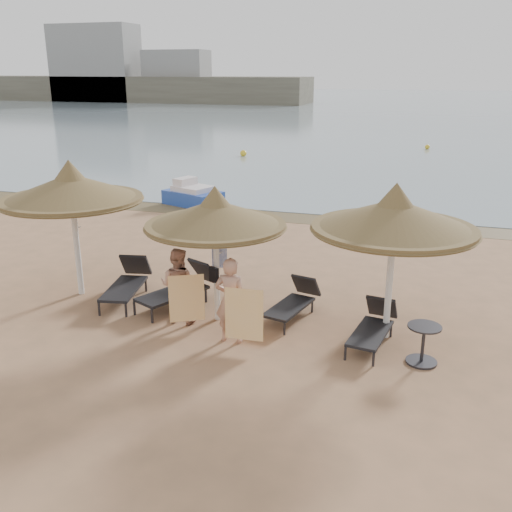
{
  "coord_description": "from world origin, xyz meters",
  "views": [
    {
      "loc": [
        4.47,
        -9.97,
        5.05
      ],
      "look_at": [
        0.97,
        1.2,
        1.21
      ],
      "focal_mm": 40.0,
      "sensor_mm": 36.0,
      "label": 1
    }
  ],
  "objects": [
    {
      "name": "wet_sand_strip",
      "position": [
        0.0,
        9.4,
        0.0
      ],
      "size": [
        200.0,
        1.6,
        0.01
      ],
      "primitive_type": "cube",
      "color": "brown",
      "rests_on": "ground"
    },
    {
      "name": "lounger_near_right",
      "position": [
        1.88,
        1.03,
        0.35
      ],
      "size": [
        0.95,
        1.81,
        0.77
      ],
      "rotation": [
        0.0,
        0.0,
        -0.23
      ],
      "color": "#27272C",
      "rests_on": "ground"
    },
    {
      "name": "lounger_near_left",
      "position": [
        -0.68,
        0.91,
        0.41
      ],
      "size": [
        1.46,
        2.12,
        0.91
      ],
      "rotation": [
        0.0,
        0.0,
        -0.44
      ],
      "color": "#27272C",
      "rests_on": "ground"
    },
    {
      "name": "sea",
      "position": [
        0.0,
        80.0,
        0.01
      ],
      "size": [
        200.0,
        140.0,
        0.03
      ],
      "primitive_type": "cube",
      "color": "gray",
      "rests_on": "ground"
    },
    {
      "name": "buoy_left",
      "position": [
        -6.71,
        23.12,
        0.2
      ],
      "size": [
        0.4,
        0.4,
        0.4
      ],
      "primitive_type": "sphere",
      "color": "yellow",
      "rests_on": "ground"
    },
    {
      "name": "bag_patterned",
      "position": [
        0.37,
        0.56,
        1.31
      ],
      "size": [
        0.33,
        0.21,
        0.4
      ],
      "rotation": [
        0.0,
        0.0,
        0.38
      ],
      "color": "silver",
      "rests_on": "ground"
    },
    {
      "name": "pedal_boat",
      "position": [
        -4.46,
        10.2,
        0.38
      ],
      "size": [
        2.51,
        1.98,
        1.03
      ],
      "rotation": [
        0.0,
        0.0,
        -0.35
      ],
      "color": "#2446A8",
      "rests_on": "ground"
    },
    {
      "name": "bag_dark",
      "position": [
        0.37,
        0.22,
        1.06
      ],
      "size": [
        0.23,
        0.16,
        0.31
      ],
      "rotation": [
        0.0,
        0.0,
        -0.41
      ],
      "color": "black",
      "rests_on": "ground"
    },
    {
      "name": "lounger_far_left",
      "position": [
        -2.04,
        0.88,
        0.4
      ],
      "size": [
        1.03,
        2.06,
        0.88
      ],
      "rotation": [
        0.0,
        0.0,
        0.2
      ],
      "color": "#27272C",
      "rests_on": "ground"
    },
    {
      "name": "person_right",
      "position": [
        1.0,
        -0.5,
        0.99
      ],
      "size": [
        0.94,
        0.63,
        1.99
      ],
      "primitive_type": "imported",
      "rotation": [
        0.0,
        0.0,
        3.19
      ],
      "color": "tan",
      "rests_on": "ground"
    },
    {
      "name": "side_table",
      "position": [
        4.58,
        -0.29,
        0.34
      ],
      "size": [
        0.6,
        0.6,
        0.73
      ],
      "rotation": [
        0.0,
        0.0,
        -0.3
      ],
      "color": "#27272C",
      "rests_on": "ground"
    },
    {
      "name": "buoy_mid",
      "position": [
        3.91,
        29.96,
        0.16
      ],
      "size": [
        0.32,
        0.32,
        0.32
      ],
      "primitive_type": "sphere",
      "color": "yellow",
      "rests_on": "ground"
    },
    {
      "name": "palapa_center",
      "position": [
        0.37,
        0.38,
        2.28
      ],
      "size": [
        2.89,
        2.89,
        2.87
      ],
      "rotation": [
        0.0,
        0.0,
        -0.39
      ],
      "color": "silver",
      "rests_on": "ground"
    },
    {
      "name": "towel_left",
      "position": [
        -0.02,
        -0.3,
        0.69
      ],
      "size": [
        0.63,
        0.36,
        1.0
      ],
      "rotation": [
        0.0,
        0.0,
        0.5
      ],
      "color": "orange",
      "rests_on": "ground"
    },
    {
      "name": "person_left",
      "position": [
        -0.37,
        0.05,
        0.93
      ],
      "size": [
        0.86,
        0.56,
        1.86
      ],
      "primitive_type": "imported",
      "rotation": [
        0.0,
        0.0,
        3.14
      ],
      "color": "tan",
      "rests_on": "ground"
    },
    {
      "name": "ground",
      "position": [
        0.0,
        0.0,
        0.0
      ],
      "size": [
        160.0,
        160.0,
        0.0
      ],
      "primitive_type": "plane",
      "color": "#A57651",
      "rests_on": "ground"
    },
    {
      "name": "far_shore",
      "position": [
        -25.1,
        77.82,
        2.91
      ],
      "size": [
        150.0,
        54.8,
        12.0
      ],
      "color": "#635E4D",
      "rests_on": "ground"
    },
    {
      "name": "palapa_left",
      "position": [
        -3.23,
        0.77,
        2.52
      ],
      "size": [
        3.2,
        3.2,
        3.17
      ],
      "rotation": [
        0.0,
        0.0,
        -0.21
      ],
      "color": "silver",
      "rests_on": "ground"
    },
    {
      "name": "towel_right",
      "position": [
        1.35,
        -0.75,
        0.71
      ],
      "size": [
        0.74,
        0.07,
        1.03
      ],
      "rotation": [
        0.0,
        0.0,
        0.06
      ],
      "color": "orange",
      "rests_on": "ground"
    },
    {
      "name": "palapa_right",
      "position": [
        3.86,
        0.58,
        2.47
      ],
      "size": [
        3.12,
        3.12,
        3.1
      ],
      "rotation": [
        0.0,
        0.0,
        0.38
      ],
      "color": "silver",
      "rests_on": "ground"
    },
    {
      "name": "lounger_far_right",
      "position": [
        3.64,
        0.28,
        0.35
      ],
      "size": [
        0.83,
        1.81,
        0.78
      ],
      "rotation": [
        0.0,
        0.0,
        -0.15
      ],
      "color": "#27272C",
      "rests_on": "ground"
    }
  ]
}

